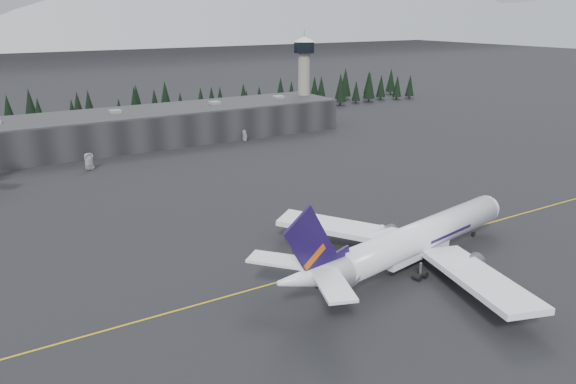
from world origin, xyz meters
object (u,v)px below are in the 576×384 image
jet_main (406,243)px  gse_vehicle_b (245,139)px  terminal (143,127)px  control_tower (304,71)px  gse_vehicle_a (90,168)px

jet_main → gse_vehicle_b: 121.49m
terminal → control_tower: 76.98m
control_tower → jet_main: size_ratio=0.58×
control_tower → terminal: bearing=-177.7°
jet_main → gse_vehicle_b: (26.58, 118.45, -4.68)m
gse_vehicle_a → gse_vehicle_b: bearing=7.9°
jet_main → terminal: bearing=83.4°
terminal → jet_main: size_ratio=2.46×
terminal → control_tower: control_tower is taller
control_tower → gse_vehicle_b: size_ratio=8.58×
terminal → gse_vehicle_a: (-27.01, -28.36, -5.51)m
jet_main → gse_vehicle_a: size_ratio=11.43×
control_tower → gse_vehicle_b: control_tower is taller
control_tower → gse_vehicle_a: size_ratio=6.63×
control_tower → gse_vehicle_a: (-102.01, -31.36, -22.62)m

